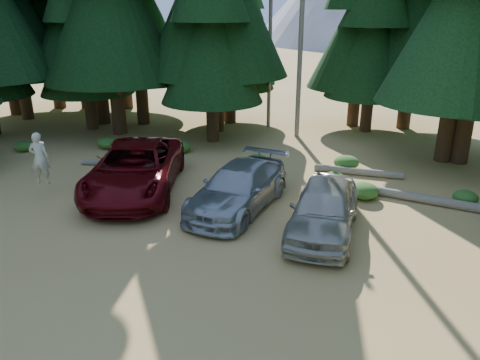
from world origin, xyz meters
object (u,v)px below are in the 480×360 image
Objects in this scene: red_pickup at (135,168)px; log_left at (122,163)px; frisbee_player at (40,158)px; log_right at (438,201)px; log_mid at (358,172)px; silver_minivan_right at (324,209)px; silver_minivan_center at (238,188)px.

red_pickup is 3.27m from log_left.
red_pickup reaches higher than log_left.
log_right is (13.47, 3.81, -1.31)m from frisbee_player.
log_left is 1.02× the size of log_mid.
log_mid is 0.71× the size of log_right.
frisbee_player is (-10.05, -0.42, 0.67)m from silver_minivan_right.
log_left is (-9.31, 3.53, -0.67)m from silver_minivan_right.
silver_minivan_center is at bearing -150.05° from log_right.
log_right is at bearing 42.20° from silver_minivan_right.
log_left is 12.73m from log_right.
silver_minivan_right reaches higher than log_left.
silver_minivan_right reaches higher than silver_minivan_center.
silver_minivan_right is at bearing 163.89° from frisbee_player.
red_pickup is at bearing -159.19° from log_right.
frisbee_player reaches higher than log_right.
log_mid is at bearing -168.43° from frisbee_player.
red_pickup is at bearing -151.30° from log_mid.
log_right is (10.61, 2.22, -0.74)m from red_pickup.
silver_minivan_right is (3.05, -0.90, 0.05)m from silver_minivan_center.
red_pickup is 10.87m from log_right.
red_pickup is at bearing -177.47° from silver_minivan_center.
log_left is (0.74, 3.95, -1.34)m from frisbee_player.
log_mid is (10.53, 6.10, -1.32)m from frisbee_player.
frisbee_player reaches higher than log_mid.
red_pickup is 1.82× the size of log_mid.
red_pickup is 1.79× the size of log_left.
log_mid is (7.67, 4.52, -0.75)m from red_pickup.
silver_minivan_center is at bearing -36.79° from log_left.
silver_minivan_right is at bearing -96.66° from log_mid.
silver_minivan_right is 0.93× the size of log_right.
log_left is at bearing 113.01° from red_pickup.
silver_minivan_center is 7.16m from frisbee_player.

